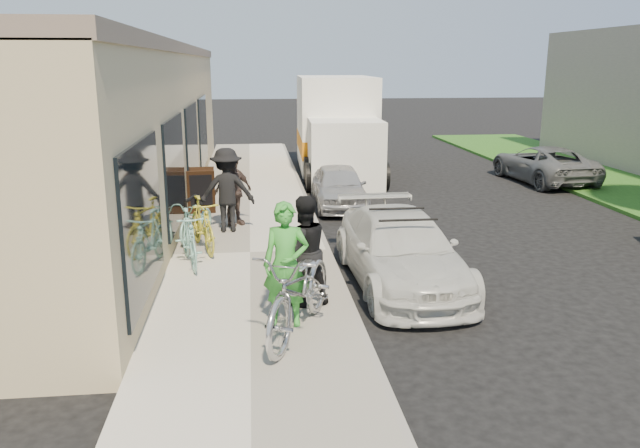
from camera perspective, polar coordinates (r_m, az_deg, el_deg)
name	(u,v)px	position (r m, az deg, el deg)	size (l,w,h in m)	color
ground	(381,314)	(9.76, 5.58, -8.17)	(120.00, 120.00, 0.00)	black
sidewalk	(250,256)	(12.36, -6.40, -2.89)	(3.00, 34.00, 0.15)	beige
curb	(328,254)	(12.45, 0.75, -2.72)	(0.12, 34.00, 0.13)	gray
storefront	(123,128)	(17.20, -17.61, 8.40)	(3.60, 20.00, 4.22)	tan
bike_rack	(192,216)	(12.94, -11.66, 0.75)	(0.23, 0.68, 0.98)	black
sandwich_board	(201,191)	(15.62, -10.81, 3.01)	(0.71, 0.72, 1.10)	black
sedan_white	(400,250)	(10.86, 7.36, -2.37)	(1.88, 4.34, 1.28)	silver
sedan_silver	(339,186)	(16.65, 1.75, 3.46)	(1.34, 3.32, 1.13)	#AAABAF
moving_truck	(337,131)	(21.79, 1.55, 8.47)	(2.76, 6.81, 3.30)	white
far_car_gray	(543,164)	(21.50, 19.73, 5.19)	(1.95, 4.23, 1.18)	#585A5D
tandem_bike	(301,290)	(8.46, -1.77, -6.09)	(0.83, 2.39, 1.25)	#ADADAF
woman_rider	(286,265)	(8.70, -3.14, -3.72)	(0.65, 0.42, 1.77)	green
man_standing	(303,251)	(9.43, -1.56, -2.45)	(0.83, 0.64, 1.70)	black
cruiser_bike_a	(189,238)	(11.61, -11.90, -1.29)	(0.47, 1.68, 1.01)	#85C6BC
cruiser_bike_b	(197,219)	(13.32, -11.22, 0.41)	(0.56, 1.61, 0.85)	#85C6BC
cruiser_bike_c	(202,224)	(12.49, -10.72, -0.03)	(0.49, 1.74, 1.04)	gold
bystander_a	(227,190)	(13.74, -8.51, 3.08)	(1.19, 0.68, 1.84)	black
bystander_b	(233,191)	(14.28, -7.94, 3.03)	(0.94, 0.39, 1.60)	#503E39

